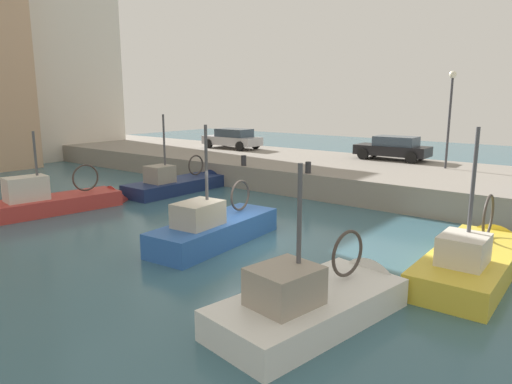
# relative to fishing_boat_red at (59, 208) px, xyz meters

# --- Properties ---
(water_surface) EXTENTS (80.00, 80.00, 0.00)m
(water_surface) POSITION_rel_fishing_boat_red_xyz_m (1.52, -8.93, -0.14)
(water_surface) COLOR #386070
(water_surface) RESTS_ON ground
(quay_wall) EXTENTS (9.00, 56.00, 1.20)m
(quay_wall) POSITION_rel_fishing_boat_red_xyz_m (13.02, -8.93, 0.46)
(quay_wall) COLOR gray
(quay_wall) RESTS_ON ground
(fishing_boat_red) EXTENTS (6.67, 2.64, 4.21)m
(fishing_boat_red) POSITION_rel_fishing_boat_red_xyz_m (0.00, 0.00, 0.00)
(fishing_boat_red) COLOR #BC3833
(fishing_boat_red) RESTS_ON ground
(fishing_boat_navy) EXTENTS (6.18, 2.15, 4.79)m
(fishing_boat_navy) POSITION_rel_fishing_boat_red_xyz_m (6.23, -0.87, -0.03)
(fishing_boat_navy) COLOR navy
(fishing_boat_navy) RESTS_ON ground
(fishing_boat_blue) EXTENTS (5.98, 2.06, 4.74)m
(fishing_boat_blue) POSITION_rel_fishing_boat_red_xyz_m (1.17, -8.30, -0.01)
(fishing_boat_blue) COLOR #2D60B7
(fishing_boat_blue) RESTS_ON ground
(fishing_boat_white) EXTENTS (5.64, 2.89, 4.44)m
(fishing_boat_white) POSITION_rel_fishing_boat_red_xyz_m (-1.56, -13.84, -0.03)
(fishing_boat_white) COLOR white
(fishing_boat_white) RESTS_ON ground
(fishing_boat_yellow) EXTENTS (6.38, 2.21, 4.96)m
(fishing_boat_yellow) POSITION_rel_fishing_boat_red_xyz_m (3.43, -15.82, -0.04)
(fishing_boat_yellow) COLOR gold
(fishing_boat_yellow) RESTS_ON ground
(parked_car_black) EXTENTS (2.00, 4.19, 1.36)m
(parked_car_black) POSITION_rel_fishing_boat_red_xyz_m (15.96, -8.22, 1.76)
(parked_car_black) COLOR black
(parked_car_black) RESTS_ON quay_wall
(parked_car_silver) EXTENTS (1.94, 4.26, 1.38)m
(parked_car_silver) POSITION_rel_fishing_boat_red_xyz_m (14.71, 2.95, 1.77)
(parked_car_silver) COLOR #B7B7BC
(parked_car_silver) RESTS_ON quay_wall
(mooring_bollard_south) EXTENTS (0.28, 0.28, 0.55)m
(mooring_bollard_south) POSITION_rel_fishing_boat_red_xyz_m (8.87, -6.93, 1.34)
(mooring_bollard_south) COLOR #2D2D33
(mooring_bollard_south) RESTS_ON quay_wall
(mooring_bollard_mid) EXTENTS (0.28, 0.28, 0.55)m
(mooring_bollard_mid) POSITION_rel_fishing_boat_red_xyz_m (8.87, -2.93, 1.34)
(mooring_bollard_mid) COLOR #2D2D33
(mooring_bollard_mid) RESTS_ON quay_wall
(quay_streetlamp) EXTENTS (0.36, 0.36, 4.83)m
(quay_streetlamp) POSITION_rel_fishing_boat_red_xyz_m (14.52, -11.61, 4.32)
(quay_streetlamp) COLOR #38383D
(quay_streetlamp) RESTS_ON quay_wall
(waterfront_building_east_mid) EXTENTS (10.14, 7.18, 14.33)m
(waterfront_building_east_mid) POSITION_rel_fishing_boat_red_xyz_m (9.36, 17.92, 7.05)
(waterfront_building_east_mid) COLOR silver
(waterfront_building_east_mid) RESTS_ON ground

